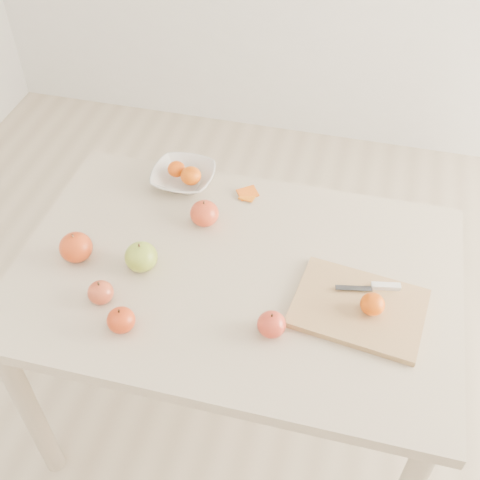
# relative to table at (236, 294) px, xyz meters

# --- Properties ---
(ground) EXTENTS (3.50, 3.50, 0.00)m
(ground) POSITION_rel_table_xyz_m (0.00, 0.00, -0.65)
(ground) COLOR #C6B293
(ground) RESTS_ON ground
(table) EXTENTS (1.20, 0.80, 0.75)m
(table) POSITION_rel_table_xyz_m (0.00, 0.00, 0.00)
(table) COLOR #C6B296
(table) RESTS_ON ground
(cutting_board) EXTENTS (0.35, 0.28, 0.02)m
(cutting_board) POSITION_rel_table_xyz_m (0.34, -0.05, 0.11)
(cutting_board) COLOR #AA7B55
(cutting_board) RESTS_ON table
(board_tangerine) EXTENTS (0.06, 0.06, 0.05)m
(board_tangerine) POSITION_rel_table_xyz_m (0.37, -0.06, 0.14)
(board_tangerine) COLOR #CF4607
(board_tangerine) RESTS_ON cutting_board
(fruit_bowl) EXTENTS (0.19, 0.19, 0.05)m
(fruit_bowl) POSITION_rel_table_xyz_m (-0.25, 0.32, 0.12)
(fruit_bowl) COLOR silver
(fruit_bowl) RESTS_ON table
(bowl_tangerine_near) EXTENTS (0.06, 0.06, 0.05)m
(bowl_tangerine_near) POSITION_rel_table_xyz_m (-0.27, 0.33, 0.14)
(bowl_tangerine_near) COLOR #CE5207
(bowl_tangerine_near) RESTS_ON fruit_bowl
(bowl_tangerine_far) EXTENTS (0.06, 0.06, 0.06)m
(bowl_tangerine_far) POSITION_rel_table_xyz_m (-0.22, 0.30, 0.15)
(bowl_tangerine_far) COLOR orange
(bowl_tangerine_far) RESTS_ON fruit_bowl
(orange_peel_a) EXTENTS (0.07, 0.07, 0.01)m
(orange_peel_a) POSITION_rel_table_xyz_m (-0.04, 0.31, 0.10)
(orange_peel_a) COLOR #D5570F
(orange_peel_a) RESTS_ON table
(orange_peel_b) EXTENTS (0.05, 0.04, 0.01)m
(orange_peel_b) POSITION_rel_table_xyz_m (-0.04, 0.30, 0.10)
(orange_peel_b) COLOR orange
(orange_peel_b) RESTS_ON table
(paring_knife) EXTENTS (0.17, 0.06, 0.01)m
(paring_knife) POSITION_rel_table_xyz_m (0.38, 0.02, 0.12)
(paring_knife) COLOR white
(paring_knife) RESTS_ON cutting_board
(apple_green) EXTENTS (0.09, 0.09, 0.08)m
(apple_green) POSITION_rel_table_xyz_m (-0.25, -0.05, 0.14)
(apple_green) COLOR olive
(apple_green) RESTS_ON table
(apple_red_d) EXTENTS (0.07, 0.07, 0.06)m
(apple_red_d) POSITION_rel_table_xyz_m (-0.31, -0.18, 0.13)
(apple_red_d) COLOR #A4291E
(apple_red_d) RESTS_ON table
(apple_red_c) EXTENTS (0.07, 0.07, 0.06)m
(apple_red_c) POSITION_rel_table_xyz_m (-0.23, -0.25, 0.13)
(apple_red_c) COLOR #8D0902
(apple_red_c) RESTS_ON table
(apple_red_a) EXTENTS (0.08, 0.08, 0.08)m
(apple_red_a) POSITION_rel_table_xyz_m (-0.13, 0.16, 0.14)
(apple_red_a) COLOR #A5080D
(apple_red_a) RESTS_ON table
(apple_red_b) EXTENTS (0.09, 0.09, 0.08)m
(apple_red_b) POSITION_rel_table_xyz_m (-0.43, -0.06, 0.14)
(apple_red_b) COLOR maroon
(apple_red_b) RESTS_ON table
(apple_red_e) EXTENTS (0.07, 0.07, 0.06)m
(apple_red_e) POSITION_rel_table_xyz_m (0.14, -0.18, 0.13)
(apple_red_e) COLOR #A41622
(apple_red_e) RESTS_ON table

